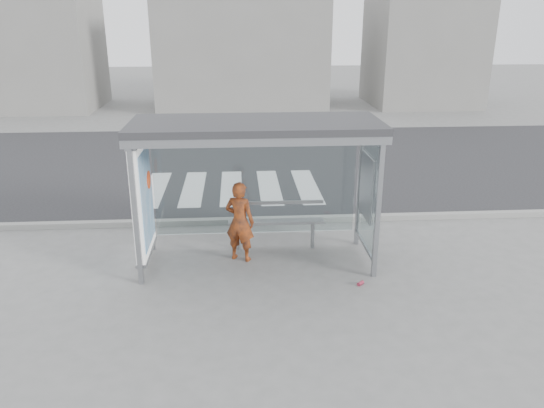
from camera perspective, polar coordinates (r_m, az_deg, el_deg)
The scene contains 11 objects.
ground at distance 9.85m, azimuth -1.58°, elevation -6.23°, with size 80.00×80.00×0.00m, color slate.
road at distance 16.43m, azimuth -2.60°, elevation 4.48°, with size 30.00×10.00×0.01m, color #232325.
curb at distance 11.61m, azimuth -1.98°, elevation -1.77°, with size 30.00×0.18×0.12m, color gray.
crosswalk at distance 14.03m, azimuth -4.38°, elevation 1.76°, with size 4.55×3.00×0.00m.
bus_shelter at distance 9.21m, azimuth -4.02°, elevation 5.05°, with size 4.25×1.65×2.62m.
building_left at distance 28.57m, azimuth -24.59°, elevation 15.36°, with size 6.00×5.00×6.00m, color slate.
building_center at distance 26.92m, azimuth -3.29°, elevation 15.80°, with size 8.00×5.00×5.00m, color slate.
building_right at distance 28.44m, azimuth 16.02°, elevation 17.33°, with size 5.00×5.00×7.00m, color slate.
person at distance 9.67m, azimuth -3.49°, elevation -1.89°, with size 0.55×0.36×1.51m, color orange.
bench at distance 10.18m, azimuth 0.42°, elevation -1.89°, with size 1.84×0.22×0.95m.
soda_can at distance 9.15m, azimuth 9.50°, elevation -8.42°, with size 0.07×0.07×0.12m, color #CA3B57.
Camera 1 is at (-0.33, -8.86, 4.30)m, focal length 35.00 mm.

